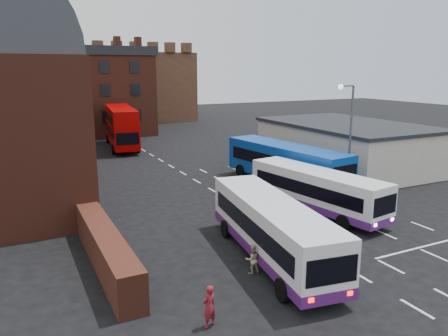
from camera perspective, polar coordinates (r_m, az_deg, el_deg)
name	(u,v)px	position (r m, az deg, el deg)	size (l,w,h in m)	color
ground	(306,245)	(24.29, 10.68, -9.81)	(180.00, 180.00, 0.00)	black
forecourt_wall	(106,250)	(21.75, -15.16, -10.24)	(1.20, 10.00, 1.80)	#602B1E
cream_building	(346,145)	(43.42, 15.62, 2.95)	(10.40, 16.40, 4.25)	beige
brick_terrace	(69,97)	(64.34, -19.61, 8.76)	(22.00, 10.00, 11.00)	brown
castle_keep	(121,86)	(86.12, -13.28, 10.34)	(22.00, 22.00, 12.00)	brown
bus_white_outbound	(272,226)	(21.69, 6.28, -7.50)	(4.01, 11.12, 2.97)	white
bus_white_inbound	(316,188)	(29.21, 11.93, -2.54)	(3.99, 10.51, 2.80)	white
bus_blue	(286,162)	(35.53, 8.08, 0.83)	(4.38, 12.32, 3.29)	#0A3FA4
bus_red_double	(121,126)	(53.46, -13.27, 5.30)	(4.26, 12.30, 4.82)	#AE0000
street_lamp	(348,129)	(33.03, 15.92, 4.86)	(1.66, 0.51, 8.21)	#4F5258
pedestrian_red	(209,306)	(16.67, -1.96, -17.59)	(0.60, 0.39, 1.64)	maroon
pedestrian_beige	(252,259)	(20.57, 3.72, -11.79)	(0.68, 0.53, 1.40)	tan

